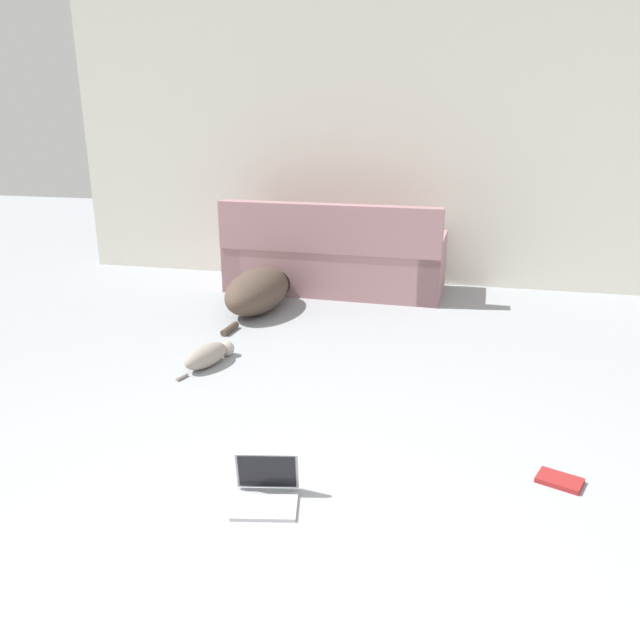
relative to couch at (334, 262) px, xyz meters
name	(u,v)px	position (x,y,z in m)	size (l,w,h in m)	color
ground_plane	(263,636)	(0.65, -4.26, -0.29)	(20.00, 20.00, 0.00)	#999EA3
wall_back	(411,144)	(0.65, 0.52, 1.10)	(7.10, 0.06, 2.77)	silver
couch	(334,262)	(0.00, 0.00, 0.00)	(2.12, 0.84, 0.89)	#A3757A
dog	(260,290)	(-0.51, -0.76, -0.11)	(0.53, 1.38, 0.37)	#4C3D33
cat	(208,355)	(-0.46, -2.08, -0.22)	(0.27, 0.58, 0.16)	gray
laptop_open	(266,485)	(0.42, -3.51, -0.22)	(0.33, 0.31, 0.22)	#B7B7BC
book_red	(560,480)	(1.74, -3.07, -0.28)	(0.24, 0.20, 0.02)	maroon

